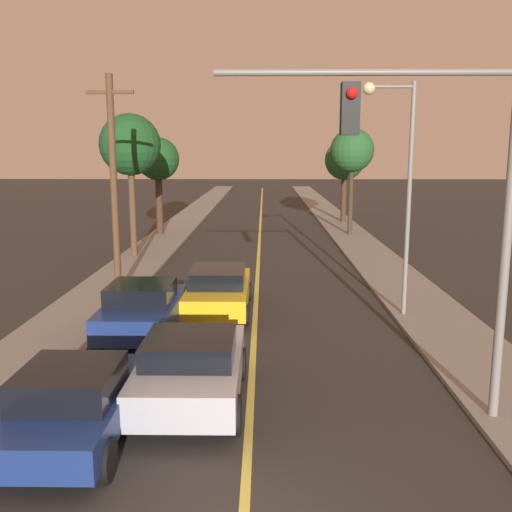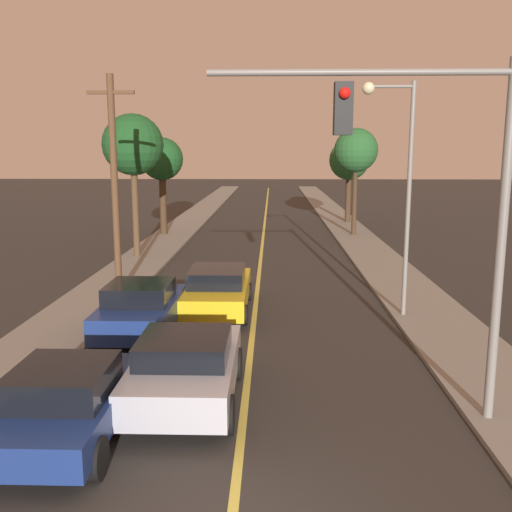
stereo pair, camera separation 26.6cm
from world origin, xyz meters
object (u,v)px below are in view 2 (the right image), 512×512
object	(u,v)px
car_near_lane_front	(186,367)
utility_pole_left	(115,183)
streetlamp_right	(398,169)
tree_right_near	(356,151)
car_outer_lane_front	(67,401)
traffic_signal_mast	(437,180)
car_outer_lane_second	(141,309)
tree_left_near	(133,146)
tree_right_far	(349,161)
tree_left_far	(162,161)
car_near_lane_second	(218,289)

from	to	relation	value
car_near_lane_front	utility_pole_left	distance (m)	9.89
streetlamp_right	tree_right_near	distance (m)	17.30
car_outer_lane_front	traffic_signal_mast	size ratio (longest dim) A/B	0.60
car_outer_lane_front	tree_right_near	bearing A→B (deg)	71.17
car_outer_lane_second	tree_left_near	distance (m)	13.14
car_near_lane_front	tree_right_far	distance (m)	30.96
traffic_signal_mast	tree_left_near	bearing A→B (deg)	119.37
car_outer_lane_second	tree_right_far	xyz separation A→B (m)	(9.03, 25.67, 3.63)
car_near_lane_front	car_outer_lane_front	world-z (taller)	car_near_lane_front
car_near_lane_front	tree_right_near	distance (m)	24.83
car_outer_lane_second	utility_pole_left	size ratio (longest dim) A/B	0.53
car_outer_lane_front	tree_left_far	xyz separation A→B (m)	(-3.02, 25.12, 3.80)
streetlamp_right	utility_pole_left	size ratio (longest dim) A/B	0.93
car_near_lane_front	traffic_signal_mast	xyz separation A→B (m)	(4.66, -0.67, 3.80)
streetlamp_right	tree_left_far	world-z (taller)	streetlamp_right
tree_left_near	tree_left_far	world-z (taller)	tree_left_near
car_outer_lane_second	traffic_signal_mast	xyz separation A→B (m)	(6.54, -4.90, 3.78)
tree_left_near	tree_left_far	xyz separation A→B (m)	(-0.07, 7.33, -0.80)
streetlamp_right	tree_left_near	size ratio (longest dim) A/B	1.04
car_outer_lane_front	car_outer_lane_second	world-z (taller)	car_outer_lane_second
car_outer_lane_second	traffic_signal_mast	size ratio (longest dim) A/B	0.61
car_near_lane_second	tree_left_near	size ratio (longest dim) A/B	0.70
streetlamp_right	tree_left_far	xyz separation A→B (m)	(-10.37, 17.26, -0.03)
car_near_lane_second	tree_left_far	bearing A→B (deg)	106.34
car_outer_lane_front	tree_left_near	size ratio (longest dim) A/B	0.59
tree_right_far	streetlamp_right	bearing A→B (deg)	-94.06
car_near_lane_front	car_near_lane_second	size ratio (longest dim) A/B	0.87
tree_right_far	car_outer_lane_front	bearing A→B (deg)	-105.99
car_outer_lane_second	car_near_lane_second	bearing A→B (deg)	53.81
traffic_signal_mast	utility_pole_left	xyz separation A→B (m)	(-8.33, 9.25, -0.55)
tree_left_far	tree_right_near	xyz separation A→B (m)	(11.59, -0.01, 0.56)
car_outer_lane_front	streetlamp_right	xyz separation A→B (m)	(7.35, 7.87, 3.83)
car_outer_lane_front	traffic_signal_mast	world-z (taller)	traffic_signal_mast
car_near_lane_second	utility_pole_left	size ratio (longest dim) A/B	0.63
car_near_lane_front	tree_left_far	bearing A→B (deg)	101.77
car_near_lane_second	utility_pole_left	xyz separation A→B (m)	(-3.68, 1.78, 3.29)
car_near_lane_front	car_outer_lane_second	distance (m)	4.63
car_near_lane_second	tree_right_near	bearing A→B (deg)	68.21
car_near_lane_front	tree_left_near	bearing A→B (deg)	106.63
tree_left_far	tree_right_far	xyz separation A→B (m)	(12.05, 6.38, -0.11)
tree_left_far	tree_right_near	distance (m)	11.60
utility_pole_left	car_near_lane_second	bearing A→B (deg)	-25.88
traffic_signal_mast	streetlamp_right	distance (m)	6.99
tree_left_far	car_near_lane_second	bearing A→B (deg)	-73.66
tree_right_far	traffic_signal_mast	bearing A→B (deg)	-94.65
car_outer_lane_front	utility_pole_left	xyz separation A→B (m)	(-1.80, 10.18, 3.29)
utility_pole_left	car_outer_lane_second	bearing A→B (deg)	-67.58
car_near_lane_front	tree_left_far	size ratio (longest dim) A/B	0.70
car_near_lane_second	streetlamp_right	size ratio (longest dim) A/B	0.68
car_near_lane_second	tree_left_near	distance (m)	11.53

